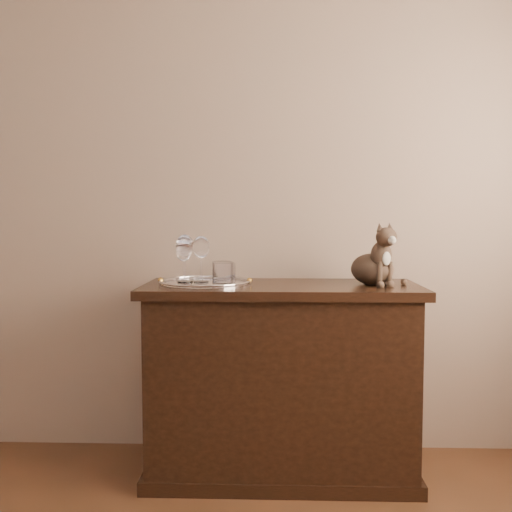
{
  "coord_description": "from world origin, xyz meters",
  "views": [
    {
      "loc": [
        0.57,
        -0.53,
        1.15
      ],
      "look_at": [
        0.49,
        1.95,
        0.97
      ],
      "focal_mm": 40.0,
      "sensor_mm": 36.0,
      "label": 1
    }
  ],
  "objects_px": {
    "tray": "(205,283)",
    "tumbler_c": "(226,273)",
    "cat": "(372,254)",
    "sideboard": "(281,380)",
    "tumbler_a": "(222,272)",
    "wine_glass_a": "(184,262)",
    "wine_glass_d": "(201,259)",
    "wine_glass_c": "(185,259)"
  },
  "relations": [
    {
      "from": "wine_glass_a",
      "to": "cat",
      "type": "bearing_deg",
      "value": -2.16
    },
    {
      "from": "wine_glass_c",
      "to": "cat",
      "type": "relative_size",
      "value": 0.77
    },
    {
      "from": "tray",
      "to": "wine_glass_d",
      "type": "bearing_deg",
      "value": 178.25
    },
    {
      "from": "sideboard",
      "to": "tumbler_a",
      "type": "xyz_separation_m",
      "value": [
        -0.25,
        -0.04,
        0.48
      ]
    },
    {
      "from": "tray",
      "to": "tumbler_a",
      "type": "bearing_deg",
      "value": -24.13
    },
    {
      "from": "sideboard",
      "to": "wine_glass_a",
      "type": "distance_m",
      "value": 0.68
    },
    {
      "from": "wine_glass_c",
      "to": "wine_glass_d",
      "type": "xyz_separation_m",
      "value": [
        0.07,
        0.0,
        -0.0
      ]
    },
    {
      "from": "wine_glass_a",
      "to": "tumbler_a",
      "type": "distance_m",
      "value": 0.2
    },
    {
      "from": "wine_glass_a",
      "to": "tumbler_c",
      "type": "xyz_separation_m",
      "value": [
        0.2,
        -0.05,
        -0.04
      ]
    },
    {
      "from": "sideboard",
      "to": "wine_glass_c",
      "type": "distance_m",
      "value": 0.68
    },
    {
      "from": "wine_glass_c",
      "to": "wine_glass_d",
      "type": "distance_m",
      "value": 0.07
    },
    {
      "from": "tumbler_a",
      "to": "cat",
      "type": "bearing_deg",
      "value": 4.81
    },
    {
      "from": "tray",
      "to": "tumbler_a",
      "type": "xyz_separation_m",
      "value": [
        0.08,
        -0.04,
        0.05
      ]
    },
    {
      "from": "tray",
      "to": "wine_glass_c",
      "type": "distance_m",
      "value": 0.14
    },
    {
      "from": "tumbler_c",
      "to": "cat",
      "type": "distance_m",
      "value": 0.64
    },
    {
      "from": "wine_glass_a",
      "to": "cat",
      "type": "relative_size",
      "value": 0.63
    },
    {
      "from": "wine_glass_d",
      "to": "sideboard",
      "type": "bearing_deg",
      "value": 0.96
    },
    {
      "from": "tumbler_a",
      "to": "wine_glass_a",
      "type": "bearing_deg",
      "value": 154.61
    },
    {
      "from": "wine_glass_a",
      "to": "tumbler_a",
      "type": "xyz_separation_m",
      "value": [
        0.18,
        -0.09,
        -0.04
      ]
    },
    {
      "from": "tray",
      "to": "wine_glass_d",
      "type": "xyz_separation_m",
      "value": [
        -0.02,
        0.0,
        0.11
      ]
    },
    {
      "from": "sideboard",
      "to": "cat",
      "type": "height_order",
      "value": "cat"
    },
    {
      "from": "tray",
      "to": "tumbler_c",
      "type": "height_order",
      "value": "tumbler_c"
    },
    {
      "from": "wine_glass_a",
      "to": "wine_glass_c",
      "type": "bearing_deg",
      "value": -74.01
    },
    {
      "from": "tray",
      "to": "wine_glass_a",
      "type": "relative_size",
      "value": 2.36
    },
    {
      "from": "sideboard",
      "to": "tumbler_c",
      "type": "relative_size",
      "value": 13.84
    },
    {
      "from": "sideboard",
      "to": "wine_glass_d",
      "type": "bearing_deg",
      "value": -179.04
    },
    {
      "from": "tumbler_a",
      "to": "sideboard",
      "type": "bearing_deg",
      "value": 9.39
    },
    {
      "from": "wine_glass_a",
      "to": "tumbler_c",
      "type": "bearing_deg",
      "value": -15.16
    },
    {
      "from": "tumbler_a",
      "to": "cat",
      "type": "relative_size",
      "value": 0.36
    },
    {
      "from": "tumbler_a",
      "to": "tray",
      "type": "bearing_deg",
      "value": 155.87
    },
    {
      "from": "tumbler_c",
      "to": "cat",
      "type": "bearing_deg",
      "value": 1.97
    },
    {
      "from": "tray",
      "to": "cat",
      "type": "xyz_separation_m",
      "value": [
        0.73,
        0.02,
        0.13
      ]
    },
    {
      "from": "tray",
      "to": "tumbler_c",
      "type": "relative_size",
      "value": 4.61
    },
    {
      "from": "tray",
      "to": "wine_glass_a",
      "type": "xyz_separation_m",
      "value": [
        -0.1,
        0.05,
        0.09
      ]
    },
    {
      "from": "tray",
      "to": "wine_glass_a",
      "type": "height_order",
      "value": "wine_glass_a"
    },
    {
      "from": "tumbler_a",
      "to": "wine_glass_c",
      "type": "bearing_deg",
      "value": 167.81
    },
    {
      "from": "tray",
      "to": "tumbler_c",
      "type": "distance_m",
      "value": 0.11
    },
    {
      "from": "wine_glass_a",
      "to": "wine_glass_d",
      "type": "relative_size",
      "value": 0.83
    },
    {
      "from": "tumbler_c",
      "to": "cat",
      "type": "xyz_separation_m",
      "value": [
        0.63,
        0.02,
        0.08
      ]
    },
    {
      "from": "cat",
      "to": "tray",
      "type": "bearing_deg",
      "value": 157.92
    },
    {
      "from": "wine_glass_d",
      "to": "cat",
      "type": "distance_m",
      "value": 0.75
    },
    {
      "from": "sideboard",
      "to": "tumbler_a",
      "type": "relative_size",
      "value": 12.48
    }
  ]
}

